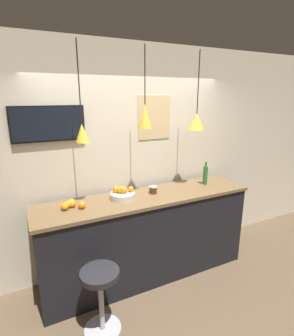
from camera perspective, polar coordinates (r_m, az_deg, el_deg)
name	(u,v)px	position (r m, az deg, el deg)	size (l,w,h in m)	color
ground_plane	(175,311)	(3.27, 6.18, -28.57)	(14.00, 14.00, 0.00)	brown
back_wall	(133,160)	(3.46, -3.13, 1.70)	(8.00, 0.06, 2.90)	beige
service_counter	(147,236)	(3.43, 0.00, -14.62)	(2.66, 0.64, 1.10)	black
bar_stool	(101,289)	(2.80, -10.08, -24.52)	(0.37, 0.37, 0.68)	#B7B7BC
fruit_bowl	(122,194)	(3.10, -5.38, -5.67)	(0.29, 0.29, 0.16)	beige
orange_pile	(72,204)	(2.96, -16.09, -7.62)	(0.26, 0.20, 0.08)	orange
juice_bottle	(205,175)	(3.64, 12.57, -1.45)	(0.06, 0.06, 0.32)	#286B33
spread_jar	(153,190)	(3.25, 1.33, -4.77)	(0.09, 0.09, 0.09)	#562D19
pendant_lamp_left	(82,132)	(2.80, -13.94, 7.64)	(0.14, 0.14, 1.00)	black
pendant_lamp_middle	(145,116)	(3.02, -0.44, 11.24)	(0.16, 0.16, 0.89)	black
pendant_lamp_right	(197,121)	(3.40, 10.73, 9.96)	(0.21, 0.21, 0.95)	black
mounted_tv	(48,124)	(3.07, -20.68, 8.99)	(0.77, 0.04, 0.39)	black
wall_poster	(154,118)	(3.46, 1.61, 10.91)	(0.46, 0.01, 0.56)	#DBBC84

